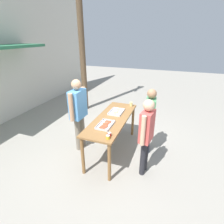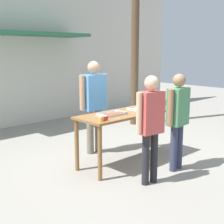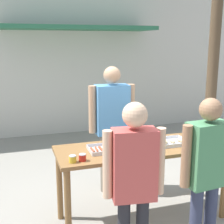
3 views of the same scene
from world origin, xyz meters
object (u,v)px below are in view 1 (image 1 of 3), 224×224
at_px(person_customer_holding_hotdog, 146,131).
at_px(utility_pole, 80,12).
at_px(person_server_behind_table, 78,109).
at_px(food_tray_buns, 116,112).
at_px(person_customer_with_cup, 150,116).
at_px(food_tray_sausages, 105,125).
at_px(condiment_jar_ketchup, 109,134).
at_px(beer_cup, 131,104).
at_px(condiment_jar_mustard, 108,137).

relative_size(person_customer_holding_hotdog, utility_pole, 0.25).
bearing_deg(person_customer_holding_hotdog, person_server_behind_table, -93.34).
bearing_deg(food_tray_buns, person_customer_with_cup, -92.17).
distance_m(person_customer_holding_hotdog, utility_pole, 4.61).
distance_m(food_tray_sausages, person_server_behind_table, 0.88).
height_order(condiment_jar_ketchup, beer_cup, beer_cup).
xyz_separation_m(beer_cup, person_customer_holding_hotdog, (-1.34, -0.65, 0.01)).
relative_size(food_tray_buns, person_customer_with_cup, 0.28).
relative_size(person_server_behind_table, person_customer_holding_hotdog, 1.10).
bearing_deg(condiment_jar_mustard, food_tray_buns, 11.31).
distance_m(condiment_jar_ketchup, beer_cup, 1.65).
distance_m(beer_cup, person_customer_holding_hotdog, 1.49).
height_order(condiment_jar_ketchup, person_server_behind_table, person_server_behind_table).
bearing_deg(person_customer_holding_hotdog, condiment_jar_mustard, -49.40).
bearing_deg(person_customer_with_cup, condiment_jar_mustard, -33.01).
bearing_deg(condiment_jar_mustard, food_tray_sausages, 27.64).
relative_size(person_server_behind_table, utility_pole, 0.27).
distance_m(condiment_jar_ketchup, person_server_behind_table, 1.24).
bearing_deg(person_customer_holding_hotdog, utility_pole, -125.84).
bearing_deg(condiment_jar_ketchup, food_tray_sausages, 32.91).
distance_m(food_tray_buns, person_customer_holding_hotdog, 1.19).
height_order(condiment_jar_mustard, person_customer_with_cup, person_customer_with_cup).
height_order(food_tray_sausages, beer_cup, beer_cup).
xyz_separation_m(food_tray_sausages, person_customer_with_cup, (0.71, -0.83, 0.03)).
bearing_deg(condiment_jar_ketchup, beer_cup, -0.28).
bearing_deg(beer_cup, person_customer_with_cup, -134.30).
relative_size(food_tray_buns, person_server_behind_table, 0.25).
distance_m(condiment_jar_ketchup, utility_pole, 4.45).
relative_size(person_server_behind_table, person_customer_with_cup, 1.11).
bearing_deg(food_tray_sausages, food_tray_buns, -0.13).
distance_m(condiment_jar_mustard, utility_pole, 4.53).
relative_size(food_tray_sausages, person_customer_with_cup, 0.29).
xyz_separation_m(food_tray_sausages, beer_cup, (1.29, -0.24, 0.04)).
distance_m(beer_cup, person_server_behind_table, 1.45).
bearing_deg(food_tray_sausages, person_customer_with_cup, -49.75).
bearing_deg(person_customer_holding_hotdog, food_tray_buns, -123.56).
bearing_deg(person_customer_holding_hotdog, condiment_jar_ketchup, -56.79).
xyz_separation_m(condiment_jar_mustard, person_customer_with_cup, (1.17, -0.59, 0.01)).
relative_size(food_tray_sausages, person_server_behind_table, 0.26).
bearing_deg(food_tray_sausages, person_customer_holding_hotdog, -93.43).
relative_size(condiment_jar_mustard, utility_pole, 0.01).
bearing_deg(condiment_jar_mustard, person_server_behind_table, 54.36).
bearing_deg(condiment_jar_ketchup, utility_pole, 35.50).
relative_size(food_tray_sausages, food_tray_buns, 1.03).
bearing_deg(food_tray_sausages, person_server_behind_table, 70.03).
relative_size(food_tray_buns, beer_cup, 4.00).
relative_size(food_tray_buns, utility_pole, 0.07).
relative_size(condiment_jar_mustard, condiment_jar_ketchup, 1.00).
bearing_deg(person_customer_holding_hotdog, person_customer_with_cup, -167.86).
height_order(condiment_jar_ketchup, person_customer_holding_hotdog, person_customer_holding_hotdog).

